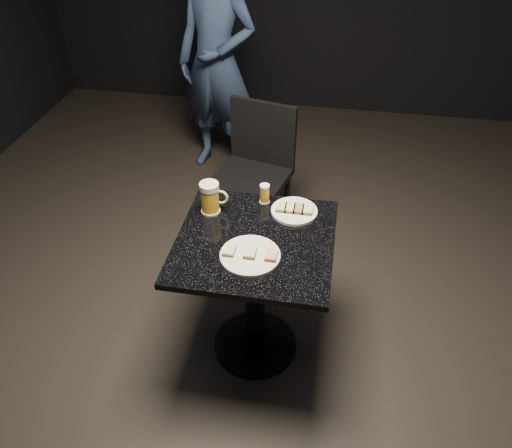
% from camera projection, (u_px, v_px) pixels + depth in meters
% --- Properties ---
extents(floor, '(6.00, 6.00, 0.00)m').
position_uv_depth(floor, '(255.00, 345.00, 2.69)').
color(floor, black).
rests_on(floor, ground).
extents(plate_large, '(0.26, 0.26, 0.01)m').
position_uv_depth(plate_large, '(250.00, 256.00, 2.12)').
color(plate_large, silver).
rests_on(plate_large, table).
extents(plate_small, '(0.22, 0.22, 0.01)m').
position_uv_depth(plate_small, '(294.00, 211.00, 2.37)').
color(plate_small, white).
rests_on(plate_small, table).
extents(patron, '(0.71, 0.56, 1.71)m').
position_uv_depth(patron, '(217.00, 62.00, 3.61)').
color(patron, navy).
rests_on(patron, floor).
extents(table, '(0.70, 0.70, 0.75)m').
position_uv_depth(table, '(255.00, 278.00, 2.37)').
color(table, black).
rests_on(table, floor).
extents(beer_mug, '(0.13, 0.09, 0.16)m').
position_uv_depth(beer_mug, '(210.00, 198.00, 2.33)').
color(beer_mug, white).
rests_on(beer_mug, table).
extents(beer_tumbler, '(0.05, 0.05, 0.10)m').
position_uv_depth(beer_tumbler, '(265.00, 194.00, 2.41)').
color(beer_tumbler, silver).
rests_on(beer_tumbler, table).
extents(chair, '(0.53, 0.53, 0.89)m').
position_uv_depth(chair, '(255.00, 166.00, 3.16)').
color(chair, black).
rests_on(chair, floor).
extents(canapes_on_plate_large, '(0.23, 0.07, 0.02)m').
position_uv_depth(canapes_on_plate_large, '(250.00, 253.00, 2.11)').
color(canapes_on_plate_large, '#4C3521').
rests_on(canapes_on_plate_large, plate_large).
extents(canapes_on_plate_small, '(0.17, 0.07, 0.02)m').
position_uv_depth(canapes_on_plate_small, '(294.00, 208.00, 2.36)').
color(canapes_on_plate_small, '#4C3521').
rests_on(canapes_on_plate_small, plate_small).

